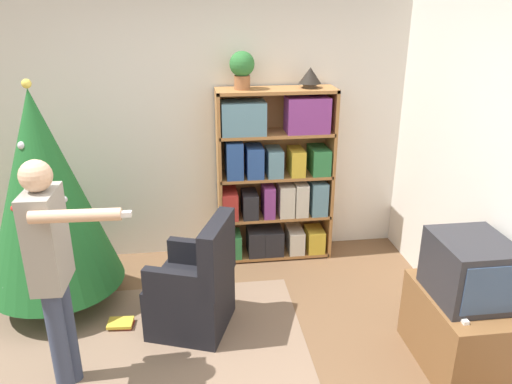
# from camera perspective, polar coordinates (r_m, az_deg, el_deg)

# --- Properties ---
(wall_back) EXTENTS (8.00, 0.10, 2.60)m
(wall_back) POSITION_cam_1_polar(r_m,az_deg,el_deg) (4.77, -7.04, 7.70)
(wall_back) COLOR silver
(wall_back) RESTS_ON ground_plane
(area_rug) EXTENTS (2.49, 1.73, 0.01)m
(area_rug) POSITION_cam_1_polar(r_m,az_deg,el_deg) (3.90, -13.43, -17.50)
(area_rug) COLOR #7F6651
(area_rug) RESTS_ON ground_plane
(bookshelf) EXTENTS (1.09, 0.34, 1.66)m
(bookshelf) POSITION_cam_1_polar(r_m,az_deg,el_deg) (4.72, 2.13, 1.64)
(bookshelf) COLOR #A8703D
(bookshelf) RESTS_ON ground_plane
(tv_stand) EXTENTS (0.51, 0.79, 0.55)m
(tv_stand) POSITION_cam_1_polar(r_m,az_deg,el_deg) (3.83, 22.16, -14.43)
(tv_stand) COLOR brown
(tv_stand) RESTS_ON ground_plane
(television) EXTENTS (0.45, 0.53, 0.42)m
(television) POSITION_cam_1_polar(r_m,az_deg,el_deg) (3.58, 23.25, -8.11)
(television) COLOR #28282D
(television) RESTS_ON tv_stand
(game_remote) EXTENTS (0.04, 0.12, 0.02)m
(game_remote) POSITION_cam_1_polar(r_m,az_deg,el_deg) (3.44, 22.47, -13.16)
(game_remote) COLOR white
(game_remote) RESTS_ON tv_stand
(christmas_tree) EXTENTS (1.06, 1.06, 1.88)m
(christmas_tree) POSITION_cam_1_polar(r_m,az_deg,el_deg) (4.18, -23.03, -0.03)
(christmas_tree) COLOR #4C3323
(christmas_tree) RESTS_ON ground_plane
(armchair) EXTENTS (0.73, 0.72, 0.92)m
(armchair) POSITION_cam_1_polar(r_m,az_deg,el_deg) (3.91, -6.97, -11.13)
(armchair) COLOR black
(armchair) RESTS_ON ground_plane
(standing_person) EXTENTS (0.62, 0.49, 1.58)m
(standing_person) POSITION_cam_1_polar(r_m,az_deg,el_deg) (3.23, -22.26, -7.62)
(standing_person) COLOR #38425B
(standing_person) RESTS_ON ground_plane
(potted_plant) EXTENTS (0.22, 0.22, 0.33)m
(potted_plant) POSITION_cam_1_polar(r_m,az_deg,el_deg) (4.46, -1.61, 14.06)
(potted_plant) COLOR #935B38
(potted_plant) RESTS_ON bookshelf
(table_lamp) EXTENTS (0.20, 0.20, 0.18)m
(table_lamp) POSITION_cam_1_polar(r_m,az_deg,el_deg) (4.57, 6.21, 13.01)
(table_lamp) COLOR #473828
(table_lamp) RESTS_ON bookshelf
(book_pile_near_tree) EXTENTS (0.21, 0.16, 0.05)m
(book_pile_near_tree) POSITION_cam_1_polar(r_m,az_deg,el_deg) (4.18, -15.17, -14.32)
(book_pile_near_tree) COLOR #B22D28
(book_pile_near_tree) RESTS_ON ground_plane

